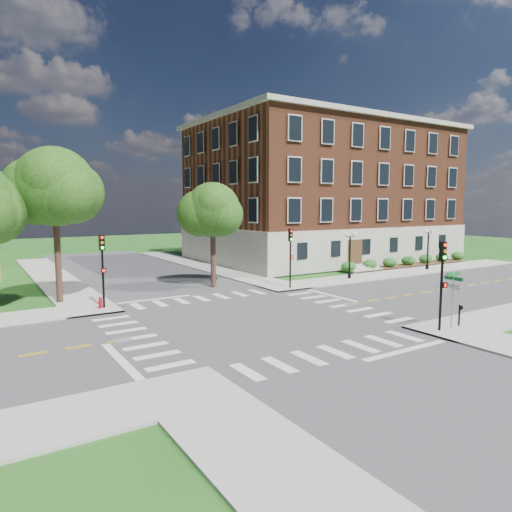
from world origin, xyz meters
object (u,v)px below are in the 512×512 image
traffic_signal_nw (102,261)px  twin_lamp_east (428,246)px  push_button_post (460,314)px  twin_lamp_west (350,252)px  fire_hydrant (101,303)px  traffic_signal_se (442,274)px  traffic_signal_ne (291,250)px  street_sign_pole (453,289)px

traffic_signal_nw → twin_lamp_east: bearing=0.4°
push_button_post → twin_lamp_east: bearing=41.4°
twin_lamp_east → traffic_signal_nw: bearing=-179.6°
twin_lamp_west → fire_hydrant: 22.45m
fire_hydrant → push_button_post: bearing=-43.8°
traffic_signal_se → traffic_signal_nw: (-13.92, 15.21, 0.00)m
twin_lamp_west → twin_lamp_east: size_ratio=1.00×
traffic_signal_ne → traffic_signal_nw: size_ratio=1.00×
twin_lamp_east → push_button_post: bearing=-138.6°
street_sign_pole → push_button_post: size_ratio=2.58×
twin_lamp_east → fire_hydrant: (-33.43, -0.26, -2.06)m
traffic_signal_ne → street_sign_pole: size_ratio=1.55×
traffic_signal_nw → push_button_post: size_ratio=4.00×
traffic_signal_nw → twin_lamp_west: traffic_signal_nw is taller
twin_lamp_west → traffic_signal_se: bearing=-117.9°
traffic_signal_se → traffic_signal_ne: size_ratio=1.00×
fire_hydrant → twin_lamp_east: bearing=0.4°
traffic_signal_se → twin_lamp_east: (19.28, 15.47, -0.66)m
traffic_signal_se → twin_lamp_west: 17.54m
traffic_signal_ne → twin_lamp_west: size_ratio=1.13×
twin_lamp_east → traffic_signal_se: bearing=-141.3°
traffic_signal_ne → fire_hydrant: bearing=177.4°
twin_lamp_west → twin_lamp_east: (11.07, -0.02, 0.00)m
fire_hydrant → traffic_signal_ne: bearing=-2.6°
traffic_signal_ne → twin_lamp_east: 18.55m
traffic_signal_se → traffic_signal_nw: bearing=132.5°
traffic_signal_nw → twin_lamp_east: size_ratio=1.13×
traffic_signal_se → fire_hydrant: 20.95m
traffic_signal_ne → street_sign_pole: traffic_signal_ne is taller
traffic_signal_se → twin_lamp_west: (8.21, 15.48, -0.66)m
traffic_signal_ne → twin_lamp_east: traffic_signal_ne is taller
traffic_signal_nw → twin_lamp_west: size_ratio=1.13×
street_sign_pole → traffic_signal_ne: bearing=90.8°
twin_lamp_east → street_sign_pole: (-18.30, -15.49, -0.21)m
traffic_signal_nw → street_sign_pole: traffic_signal_nw is taller
traffic_signal_se → traffic_signal_nw: same height
twin_lamp_east → twin_lamp_west: bearing=179.9°
traffic_signal_se → traffic_signal_ne: 14.56m
traffic_signal_nw → fire_hydrant: traffic_signal_nw is taller
traffic_signal_ne → fire_hydrant: size_ratio=6.40×
street_sign_pole → twin_lamp_west: bearing=65.0°
twin_lamp_east → push_button_post: twin_lamp_east is taller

